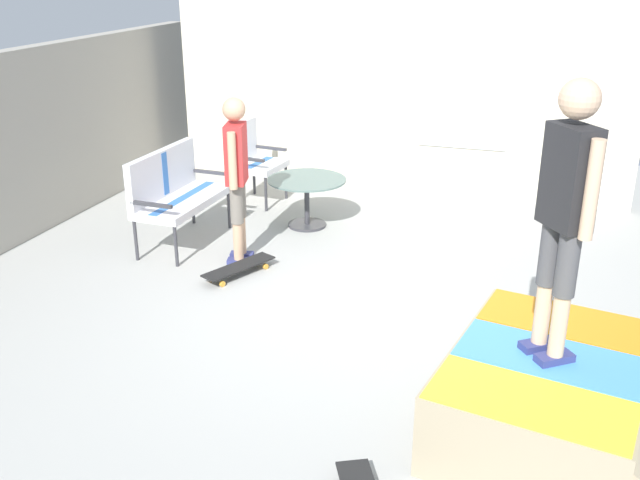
% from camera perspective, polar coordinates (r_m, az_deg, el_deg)
% --- Properties ---
extents(ground_plane, '(12.00, 12.00, 0.10)m').
position_cam_1_polar(ground_plane, '(6.32, 2.54, -6.57)').
color(ground_plane, '#A8A8A3').
extents(house_facade, '(0.23, 6.00, 2.76)m').
position_cam_1_polar(house_facade, '(9.50, 6.16, 12.13)').
color(house_facade, beige).
rests_on(house_facade, ground_plane).
extents(skate_ramp, '(1.95, 2.20, 0.57)m').
position_cam_1_polar(skate_ramp, '(4.98, 17.84, -11.69)').
color(skate_ramp, tan).
rests_on(skate_ramp, ground_plane).
extents(patio_bench, '(1.27, 0.59, 1.02)m').
position_cam_1_polar(patio_bench, '(7.86, -11.56, 4.04)').
color(patio_bench, '#38383D').
rests_on(patio_bench, ground_plane).
extents(patio_chair_near_house, '(0.68, 0.62, 1.02)m').
position_cam_1_polar(patio_chair_near_house, '(9.09, -5.50, 6.78)').
color(patio_chair_near_house, '#38383D').
rests_on(patio_chair_near_house, ground_plane).
extents(patio_table, '(0.90, 0.90, 0.57)m').
position_cam_1_polar(patio_table, '(8.23, -1.05, 3.77)').
color(patio_table, '#38383D').
rests_on(patio_table, ground_plane).
extents(person_watching, '(0.47, 0.30, 1.68)m').
position_cam_1_polar(person_watching, '(7.15, -6.64, 5.62)').
color(person_watching, navy).
rests_on(person_watching, ground_plane).
extents(person_skater, '(0.40, 0.36, 1.74)m').
position_cam_1_polar(person_skater, '(4.44, 18.94, 2.85)').
color(person_skater, navy).
rests_on(person_skater, skate_ramp).
extents(skateboard_by_bench, '(0.81, 0.52, 0.10)m').
position_cam_1_polar(skateboard_by_bench, '(7.10, -6.45, -2.17)').
color(skateboard_by_bench, black).
rests_on(skateboard_by_bench, ground_plane).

